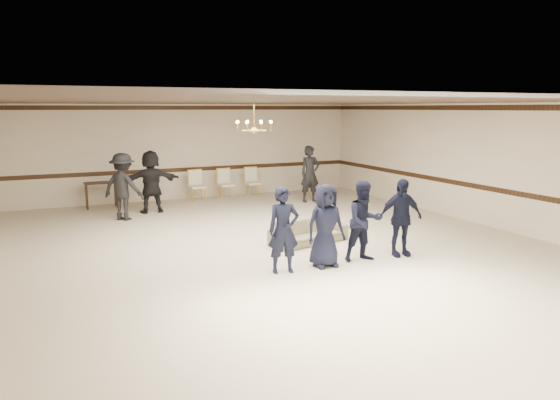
{
  "coord_description": "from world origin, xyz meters",
  "views": [
    {
      "loc": [
        -4.54,
        -10.3,
        3.07
      ],
      "look_at": [
        -0.03,
        -0.5,
        1.15
      ],
      "focal_mm": 33.2,
      "sensor_mm": 36.0,
      "label": 1
    }
  ],
  "objects_px": {
    "chandelier": "(254,117)",
    "banquet_chair_mid": "(226,184)",
    "boy_d": "(401,217)",
    "banquet_chair_right": "(253,183)",
    "settee": "(309,231)",
    "adult_right": "(310,174)",
    "boy_c": "(364,221)",
    "boy_b": "(325,226)",
    "adult_mid": "(151,182)",
    "banquet_chair_left": "(197,186)",
    "boy_a": "(284,230)",
    "console_table": "(101,195)",
    "adult_left": "(123,187)"
  },
  "relations": [
    {
      "from": "adult_left",
      "to": "banquet_chair_left",
      "type": "xyz_separation_m",
      "value": [
        2.62,
        1.9,
        -0.42
      ]
    },
    {
      "from": "boy_c",
      "to": "chandelier",
      "type": "bearing_deg",
      "value": 118.39
    },
    {
      "from": "adult_left",
      "to": "banquet_chair_left",
      "type": "relative_size",
      "value": 1.81
    },
    {
      "from": "adult_right",
      "to": "chandelier",
      "type": "bearing_deg",
      "value": -132.6
    },
    {
      "from": "settee",
      "to": "adult_right",
      "type": "distance_m",
      "value": 5.36
    },
    {
      "from": "chandelier",
      "to": "settee",
      "type": "bearing_deg",
      "value": -49.5
    },
    {
      "from": "adult_right",
      "to": "banquet_chair_right",
      "type": "xyz_separation_m",
      "value": [
        -1.38,
        1.6,
        -0.42
      ]
    },
    {
      "from": "boy_d",
      "to": "adult_mid",
      "type": "distance_m",
      "value": 7.8
    },
    {
      "from": "banquet_chair_mid",
      "to": "console_table",
      "type": "bearing_deg",
      "value": 171.37
    },
    {
      "from": "chandelier",
      "to": "banquet_chair_mid",
      "type": "relative_size",
      "value": 0.92
    },
    {
      "from": "adult_right",
      "to": "banquet_chair_left",
      "type": "bearing_deg",
      "value": 155.47
    },
    {
      "from": "chandelier",
      "to": "banquet_chair_left",
      "type": "xyz_separation_m",
      "value": [
        0.04,
        5.22,
        -2.36
      ]
    },
    {
      "from": "chandelier",
      "to": "banquet_chair_mid",
      "type": "height_order",
      "value": "chandelier"
    },
    {
      "from": "settee",
      "to": "console_table",
      "type": "xyz_separation_m",
      "value": [
        -3.87,
        6.48,
        0.14
      ]
    },
    {
      "from": "chandelier",
      "to": "adult_mid",
      "type": "bearing_deg",
      "value": 112.63
    },
    {
      "from": "boy_a",
      "to": "boy_b",
      "type": "bearing_deg",
      "value": 9.68
    },
    {
      "from": "settee",
      "to": "banquet_chair_right",
      "type": "relative_size",
      "value": 1.81
    },
    {
      "from": "boy_c",
      "to": "adult_right",
      "type": "bearing_deg",
      "value": 75.18
    },
    {
      "from": "boy_b",
      "to": "banquet_chair_right",
      "type": "distance_m",
      "value": 8.17
    },
    {
      "from": "adult_mid",
      "to": "banquet_chair_right",
      "type": "relative_size",
      "value": 1.81
    },
    {
      "from": "chandelier",
      "to": "boy_b",
      "type": "bearing_deg",
      "value": -82.53
    },
    {
      "from": "banquet_chair_mid",
      "to": "console_table",
      "type": "height_order",
      "value": "banquet_chair_mid"
    },
    {
      "from": "settee",
      "to": "banquet_chair_mid",
      "type": "xyz_separation_m",
      "value": [
        0.13,
        6.28,
        0.24
      ]
    },
    {
      "from": "boy_d",
      "to": "settee",
      "type": "bearing_deg",
      "value": 136.62
    },
    {
      "from": "boy_a",
      "to": "banquet_chair_mid",
      "type": "height_order",
      "value": "boy_a"
    },
    {
      "from": "adult_right",
      "to": "banquet_chair_mid",
      "type": "xyz_separation_m",
      "value": [
        -2.38,
        1.6,
        -0.42
      ]
    },
    {
      "from": "adult_right",
      "to": "console_table",
      "type": "distance_m",
      "value": 6.65
    },
    {
      "from": "banquet_chair_mid",
      "to": "banquet_chair_right",
      "type": "distance_m",
      "value": 1.0
    },
    {
      "from": "boy_d",
      "to": "banquet_chair_right",
      "type": "relative_size",
      "value": 1.59
    },
    {
      "from": "adult_right",
      "to": "console_table",
      "type": "bearing_deg",
      "value": 165.02
    },
    {
      "from": "boy_a",
      "to": "console_table",
      "type": "height_order",
      "value": "boy_a"
    },
    {
      "from": "banquet_chair_mid",
      "to": "banquet_chair_left",
      "type": "bearing_deg",
      "value": 174.23
    },
    {
      "from": "settee",
      "to": "adult_right",
      "type": "relative_size",
      "value": 1.0
    },
    {
      "from": "boy_a",
      "to": "settee",
      "type": "relative_size",
      "value": 0.88
    },
    {
      "from": "boy_a",
      "to": "banquet_chair_mid",
      "type": "distance_m",
      "value": 8.15
    },
    {
      "from": "adult_left",
      "to": "adult_right",
      "type": "bearing_deg",
      "value": -135.71
    },
    {
      "from": "boy_d",
      "to": "adult_left",
      "type": "height_order",
      "value": "adult_left"
    },
    {
      "from": "adult_right",
      "to": "banquet_chair_left",
      "type": "height_order",
      "value": "adult_right"
    },
    {
      "from": "adult_mid",
      "to": "banquet_chair_right",
      "type": "bearing_deg",
      "value": -159.67
    },
    {
      "from": "settee",
      "to": "console_table",
      "type": "relative_size",
      "value": 1.91
    },
    {
      "from": "boy_a",
      "to": "chandelier",
      "type": "bearing_deg",
      "value": 88.69
    },
    {
      "from": "chandelier",
      "to": "console_table",
      "type": "distance_m",
      "value": 6.65
    },
    {
      "from": "banquet_chair_left",
      "to": "console_table",
      "type": "distance_m",
      "value": 3.01
    },
    {
      "from": "chandelier",
      "to": "settee",
      "type": "xyz_separation_m",
      "value": [
        0.9,
        -1.06,
        -2.6
      ]
    },
    {
      "from": "settee",
      "to": "boy_b",
      "type": "bearing_deg",
      "value": -120.21
    },
    {
      "from": "boy_c",
      "to": "console_table",
      "type": "bearing_deg",
      "value": 121.14
    },
    {
      "from": "banquet_chair_mid",
      "to": "boy_a",
      "type": "bearing_deg",
      "value": -106.93
    },
    {
      "from": "boy_b",
      "to": "adult_mid",
      "type": "distance_m",
      "value": 7.09
    },
    {
      "from": "boy_c",
      "to": "boy_b",
      "type": "bearing_deg",
      "value": -176.14
    },
    {
      "from": "boy_a",
      "to": "boy_c",
      "type": "distance_m",
      "value": 1.8
    }
  ]
}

